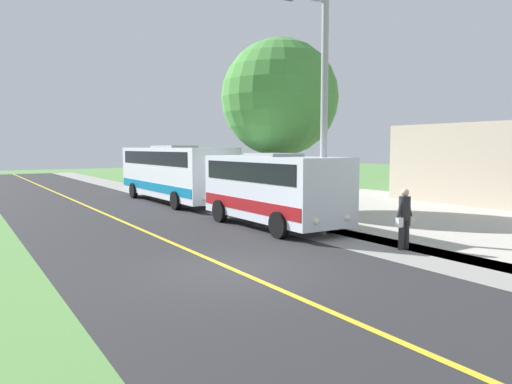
{
  "coord_description": "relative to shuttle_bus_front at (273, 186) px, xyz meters",
  "views": [
    {
      "loc": [
        5.72,
        10.05,
        3.01
      ],
      "look_at": [
        -3.5,
        -4.49,
        1.4
      ],
      "focal_mm": 33.62,
      "sensor_mm": 36.0,
      "label": 1
    }
  ],
  "objects": [
    {
      "name": "road_surface",
      "position": [
        4.48,
        4.83,
        -1.53
      ],
      "size": [
        8.0,
        100.0,
        0.01
      ],
      "primitive_type": "cube",
      "color": "#28282B",
      "rests_on": "ground"
    },
    {
      "name": "tree_curbside",
      "position": [
        -2.92,
        -3.73,
        3.77
      ],
      "size": [
        5.48,
        5.48,
        8.06
      ],
      "color": "#4C3826",
      "rests_on": "ground"
    },
    {
      "name": "transit_bus_rear",
      "position": [
        -0.08,
        -9.77,
        0.17
      ],
      "size": [
        2.78,
        10.39,
        3.11
      ],
      "color": "white",
      "rests_on": "ground"
    },
    {
      "name": "road_centre_line",
      "position": [
        4.48,
        4.83,
        -1.53
      ],
      "size": [
        0.16,
        100.0,
        0.0
      ],
      "primitive_type": "cube",
      "color": "gold",
      "rests_on": "ground"
    },
    {
      "name": "ground_plane",
      "position": [
        4.48,
        4.83,
        -1.54
      ],
      "size": [
        120.0,
        120.0,
        0.0
      ],
      "primitive_type": "plane",
      "color": "#548442"
    },
    {
      "name": "street_light_pole",
      "position": [
        -0.4,
        2.29,
        2.87
      ],
      "size": [
        1.97,
        0.24,
        7.99
      ],
      "color": "#9E9EA3",
      "rests_on": "ground"
    },
    {
      "name": "shuttle_bus_front",
      "position": [
        0.0,
        0.0,
        0.0
      ],
      "size": [
        2.61,
        6.8,
        2.79
      ],
      "color": "silver",
      "rests_on": "ground"
    },
    {
      "name": "pedestrian_with_bags",
      "position": [
        -0.97,
        5.44,
        -0.56
      ],
      "size": [
        0.72,
        0.34,
        1.81
      ],
      "color": "#262628",
      "rests_on": "ground"
    },
    {
      "name": "sidewalk",
      "position": [
        -0.72,
        4.83,
        -1.54
      ],
      "size": [
        2.4,
        100.0,
        0.01
      ],
      "primitive_type": "cube",
      "color": "gray",
      "rests_on": "ground"
    }
  ]
}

